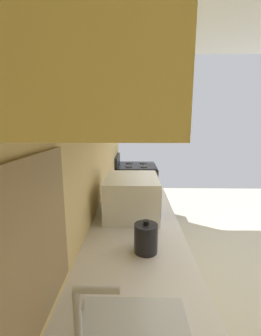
{
  "coord_description": "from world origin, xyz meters",
  "views": [
    {
      "loc": [
        -1.87,
        1.25,
        1.58
      ],
      "look_at": [
        -0.1,
        1.28,
        1.22
      ],
      "focal_mm": 23.33,
      "sensor_mm": 36.0,
      "label": 1
    }
  ],
  "objects_px": {
    "microwave": "(132,195)",
    "bowl": "(140,182)",
    "kettle": "(146,238)",
    "oven_range": "(136,191)"
  },
  "relations": [
    {
      "from": "oven_range",
      "to": "microwave",
      "type": "xyz_separation_m",
      "value": [
        -1.92,
        0.05,
        0.58
      ]
    },
    {
      "from": "microwave",
      "to": "kettle",
      "type": "bearing_deg",
      "value": -171.04
    },
    {
      "from": "bowl",
      "to": "microwave",
      "type": "bearing_deg",
      "value": 174.31
    },
    {
      "from": "microwave",
      "to": "bowl",
      "type": "distance_m",
      "value": 0.83
    },
    {
      "from": "microwave",
      "to": "kettle",
      "type": "relative_size",
      "value": 2.66
    },
    {
      "from": "oven_range",
      "to": "kettle",
      "type": "relative_size",
      "value": 5.91
    },
    {
      "from": "microwave",
      "to": "kettle",
      "type": "xyz_separation_m",
      "value": [
        -0.52,
        -0.08,
        -0.07
      ]
    },
    {
      "from": "microwave",
      "to": "oven_range",
      "type": "bearing_deg",
      "value": -1.41
    },
    {
      "from": "kettle",
      "to": "bowl",
      "type": "bearing_deg",
      "value": 0.0
    },
    {
      "from": "oven_range",
      "to": "bowl",
      "type": "height_order",
      "value": "oven_range"
    }
  ]
}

